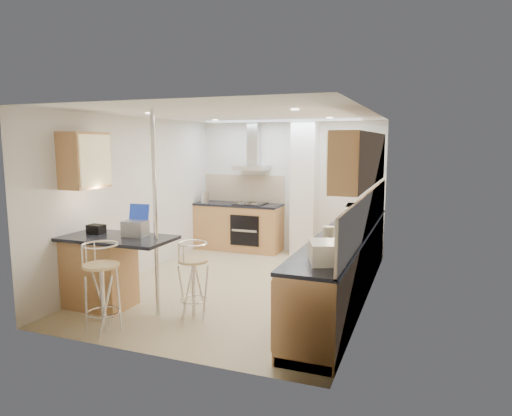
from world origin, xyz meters
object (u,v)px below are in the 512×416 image
at_px(laptop, 135,229).
at_px(bar_stool_end, 193,279).
at_px(bar_stool_near, 102,288).
at_px(microwave, 359,215).
at_px(bread_bin, 326,252).

height_order(laptop, bar_stool_end, laptop).
bearing_deg(bar_stool_near, microwave, 44.57).
distance_m(microwave, bread_bin, 2.25).
bearing_deg(bar_stool_near, laptop, 92.56).
distance_m(laptop, bar_stool_near, 0.93).
distance_m(microwave, bar_stool_end, 2.62).
relative_size(laptop, bar_stool_end, 0.31).
relative_size(bar_stool_near, bread_bin, 2.54).
bearing_deg(bar_stool_end, bar_stool_near, -178.06).
relative_size(laptop, bar_stool_near, 0.28).
height_order(laptop, bread_bin, laptop).
bearing_deg(microwave, bar_stool_near, 132.73).
xyz_separation_m(laptop, bread_bin, (2.49, -0.33, -0.01)).
height_order(bar_stool_near, bar_stool_end, bar_stool_near).
distance_m(laptop, bar_stool_end, 0.99).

